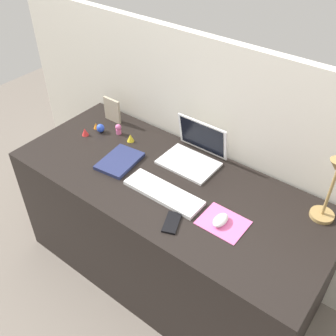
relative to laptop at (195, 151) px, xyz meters
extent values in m
plane|color=slate|center=(0.00, -0.23, -0.79)|extent=(6.00, 6.00, 0.00)
cube|color=silver|center=(0.00, 0.16, -0.11)|extent=(2.89, 0.05, 1.36)
cube|color=black|center=(0.00, -0.23, -0.42)|extent=(1.69, 0.71, 0.74)
cube|color=white|center=(0.00, -0.05, -0.05)|extent=(0.30, 0.21, 0.01)
cube|color=white|center=(0.00, 0.07, 0.06)|extent=(0.30, 0.05, 0.20)
cube|color=black|center=(0.00, 0.06, 0.06)|extent=(0.27, 0.03, 0.17)
cube|color=white|center=(0.04, -0.32, -0.04)|extent=(0.41, 0.13, 0.02)
cube|color=pink|center=(0.37, -0.30, -0.05)|extent=(0.21, 0.17, 0.00)
ellipsoid|color=white|center=(0.36, -0.31, -0.03)|extent=(0.06, 0.10, 0.03)
cube|color=black|center=(0.19, -0.45, -0.05)|extent=(0.11, 0.14, 0.01)
cylinder|color=#A5844C|center=(0.70, 0.01, -0.05)|extent=(0.11, 0.11, 0.02)
cylinder|color=#A5844C|center=(0.70, 0.01, 0.12)|extent=(0.01, 0.01, 0.31)
cube|color=navy|center=(-0.30, -0.27, -0.04)|extent=(0.20, 0.26, 0.02)
cube|color=#B2A58C|center=(-0.62, 0.01, 0.02)|extent=(0.12, 0.02, 0.15)
cylinder|color=pink|center=(-0.50, -0.07, -0.04)|extent=(0.03, 0.03, 0.03)
sphere|color=pink|center=(-0.50, -0.07, -0.01)|extent=(0.03, 0.03, 0.03)
cone|color=orange|center=(-0.64, -0.11, -0.04)|extent=(0.03, 0.03, 0.04)
ellipsoid|color=blue|center=(-0.59, -0.12, -0.03)|extent=(0.05, 0.05, 0.05)
cone|color=red|center=(-0.64, -0.20, -0.03)|extent=(0.04, 0.04, 0.05)
cone|color=yellow|center=(-0.39, -0.08, -0.03)|extent=(0.04, 0.04, 0.05)
camera|label=1|loc=(0.91, -1.41, 1.25)|focal=41.82mm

